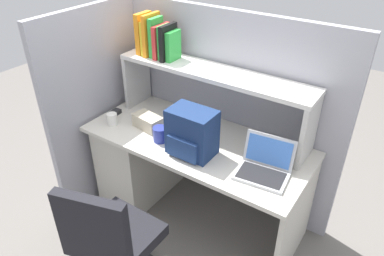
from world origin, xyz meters
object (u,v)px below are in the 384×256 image
tissue_box (148,122)px  office_chair (114,250)px  laptop (264,166)px  backpack (191,133)px  snack_canister (160,134)px  paper_cup (112,119)px  computer_mouse (114,113)px

tissue_box → office_chair: size_ratio=0.24×
laptop → tissue_box: bearing=179.4°
backpack → snack_canister: 0.28m
laptop → backpack: (-0.49, -0.07, 0.10)m
paper_cup → tissue_box: tissue_box is taller
paper_cup → office_chair: (0.60, -0.66, -0.38)m
paper_cup → snack_canister: snack_canister is taller
office_chair → laptop: bearing=-143.8°
computer_mouse → laptop: bearing=-3.9°
snack_canister → tissue_box: bearing=154.6°
laptop → backpack: backpack is taller
backpack → snack_canister: backpack is taller
backpack → computer_mouse: bearing=174.2°
computer_mouse → backpack: bearing=-9.2°
computer_mouse → office_chair: (0.69, -0.77, -0.35)m
computer_mouse → snack_canister: snack_canister is taller
tissue_box → snack_canister: 0.20m
laptop → office_chair: (-0.57, -0.76, -0.39)m
laptop → paper_cup: size_ratio=3.77×
paper_cup → snack_canister: size_ratio=0.85×
paper_cup → tissue_box: (0.25, 0.11, 0.01)m
laptop → paper_cup: bearing=-175.0°
backpack → office_chair: backpack is taller
laptop → snack_canister: (-0.74, -0.08, 0.00)m
paper_cup → tissue_box: 0.27m
paper_cup → tissue_box: size_ratio=0.41×
computer_mouse → tissue_box: size_ratio=0.47×
snack_canister → office_chair: 0.80m
paper_cup → office_chair: office_chair is taller
laptop → office_chair: bearing=-127.2°
tissue_box → office_chair: 0.93m
backpack → computer_mouse: backpack is taller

